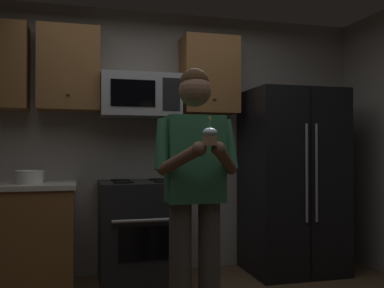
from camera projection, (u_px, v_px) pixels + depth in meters
name	position (u px, v px, depth m)	size (l,w,h in m)	color
wall_back	(151.00, 141.00, 4.40)	(4.40, 0.10, 2.60)	gray
oven_range	(142.00, 231.00, 3.97)	(0.76, 0.70, 0.93)	black
microwave	(140.00, 96.00, 4.10)	(0.74, 0.41, 0.40)	#9EA0A5
refrigerator	(292.00, 181.00, 4.32)	(0.90, 0.75, 1.80)	black
cabinet_row_upper	(77.00, 70.00, 4.01)	(2.78, 0.36, 0.76)	brown
bowl_large_white	(30.00, 177.00, 3.74)	(0.24, 0.24, 0.11)	white
person	(195.00, 182.00, 2.90)	(0.60, 0.48, 1.76)	#4C4742
cupcake	(210.00, 136.00, 2.58)	(0.09, 0.09, 0.17)	#A87F56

